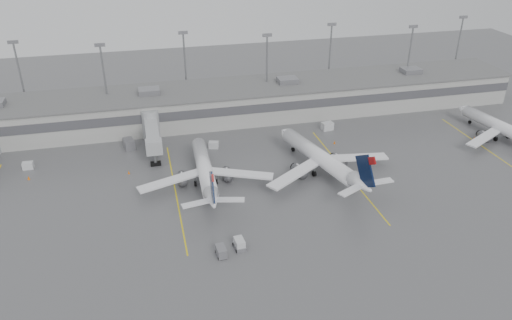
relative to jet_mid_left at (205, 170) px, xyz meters
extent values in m
plane|color=#4C4C4E|center=(11.37, -25.86, -3.01)|extent=(260.00, 260.00, 0.00)
cube|color=#A0A09B|center=(11.37, 32.14, 0.99)|extent=(150.00, 16.00, 8.00)
cube|color=#47474C|center=(11.37, 24.09, 1.99)|extent=(150.00, 0.15, 2.20)
cube|color=#606060|center=(11.37, 32.14, 5.04)|extent=(152.00, 17.00, 0.30)
cube|color=slate|center=(61.37, 32.14, 5.79)|extent=(5.00, 4.00, 1.30)
cylinder|color=gray|center=(-38.63, 41.64, 6.99)|extent=(0.44, 0.44, 20.00)
cube|color=slate|center=(-38.63, 41.64, 17.19)|extent=(2.40, 0.50, 0.80)
cylinder|color=gray|center=(-18.63, 34.14, 6.99)|extent=(0.44, 0.44, 20.00)
cube|color=slate|center=(-18.63, 34.14, 17.19)|extent=(2.40, 0.50, 0.80)
cylinder|color=gray|center=(1.37, 41.64, 6.99)|extent=(0.44, 0.44, 20.00)
cube|color=slate|center=(1.37, 41.64, 17.19)|extent=(2.40, 0.50, 0.80)
cylinder|color=gray|center=(21.37, 34.14, 6.99)|extent=(0.44, 0.44, 20.00)
cube|color=slate|center=(21.37, 34.14, 17.19)|extent=(2.40, 0.50, 0.80)
cylinder|color=gray|center=(41.37, 41.64, 6.99)|extent=(0.44, 0.44, 20.00)
cube|color=slate|center=(41.37, 41.64, 17.19)|extent=(2.40, 0.50, 0.80)
cylinder|color=gray|center=(61.37, 34.14, 6.99)|extent=(0.44, 0.44, 20.00)
cube|color=slate|center=(61.37, 34.14, 17.19)|extent=(2.40, 0.50, 0.80)
cylinder|color=gray|center=(81.37, 41.64, 6.99)|extent=(0.44, 0.44, 20.00)
cube|color=slate|center=(81.37, 41.64, 17.19)|extent=(2.40, 0.50, 0.80)
cylinder|color=#939698|center=(-9.13, 24.14, 0.49)|extent=(4.00, 4.00, 7.00)
cube|color=#939698|center=(-9.13, 17.64, 1.29)|extent=(2.80, 13.00, 2.60)
cube|color=#939698|center=(-9.13, 10.14, 1.29)|extent=(3.40, 2.40, 3.00)
cylinder|color=gray|center=(-9.13, 10.14, -1.61)|extent=(0.70, 0.70, 2.80)
cube|color=black|center=(-9.13, 10.14, -2.66)|extent=(2.20, 1.20, 0.70)
cube|color=yellow|center=(-6.13, -1.86, -3.00)|extent=(0.25, 40.00, 0.01)
cube|color=yellow|center=(28.87, -1.86, -3.00)|extent=(0.25, 40.00, 0.01)
cube|color=yellow|center=(63.87, -1.86, -3.00)|extent=(0.25, 40.00, 0.01)
cylinder|color=white|center=(0.05, 1.44, -0.06)|extent=(3.63, 21.68, 2.95)
cone|color=white|center=(0.43, 13.61, -0.06)|extent=(3.03, 2.84, 2.95)
cone|color=white|center=(-0.37, -11.61, 0.33)|extent=(3.10, 5.00, 2.95)
cube|color=white|center=(-6.91, -1.09, -0.85)|extent=(12.97, 6.01, 0.34)
cube|color=white|center=(6.83, -1.52, -0.85)|extent=(12.87, 6.73, 0.34)
cube|color=black|center=(-0.38, -12.10, 3.18)|extent=(0.47, 5.54, 6.42)
cube|color=maroon|center=(-0.42, -13.38, 5.73)|extent=(0.36, 1.99, 1.86)
cylinder|color=black|center=(0.32, 10.27, -2.56)|extent=(0.37, 0.89, 0.88)
cylinder|color=black|center=(-2.08, -0.46, -2.47)|extent=(0.48, 1.09, 1.08)
cylinder|color=black|center=(2.04, -0.59, -2.47)|extent=(0.48, 1.09, 1.08)
cylinder|color=white|center=(23.49, 0.35, 0.17)|extent=(8.92, 23.32, 3.17)
cone|color=white|center=(20.20, 13.04, 0.17)|extent=(3.82, 3.67, 3.17)
cone|color=white|center=(27.03, -13.27, 0.59)|extent=(4.40, 5.92, 3.17)
cube|color=white|center=(17.07, -4.38, -0.68)|extent=(13.07, 9.72, 0.37)
cube|color=white|center=(31.41, -0.66, -0.68)|extent=(13.89, 3.57, 0.37)
cube|color=black|center=(27.17, -13.78, 3.66)|extent=(1.81, 5.85, 6.92)
cube|color=maroon|center=(27.51, -15.12, 6.41)|extent=(0.85, 2.15, 2.01)
cylinder|color=black|center=(21.10, 9.56, -2.53)|extent=(0.60, 1.01, 0.95)
cylinder|color=black|center=(21.88, -2.26, -2.42)|extent=(0.75, 1.25, 1.16)
cylinder|color=black|center=(26.18, -1.14, -2.42)|extent=(0.75, 1.25, 1.16)
cylinder|color=white|center=(70.26, 5.78, -0.22)|extent=(5.97, 20.64, 2.79)
cone|color=white|center=(68.45, 17.17, -0.22)|extent=(3.16, 3.01, 2.79)
cube|color=white|center=(64.25, 2.19, -0.96)|extent=(11.86, 7.65, 0.33)
cylinder|color=black|center=(68.94, 14.04, -2.59)|extent=(0.45, 0.88, 0.84)
cylinder|color=black|center=(68.63, 3.64, -2.49)|extent=(0.57, 1.08, 1.02)
cylinder|color=black|center=(72.48, 4.25, -2.49)|extent=(0.57, 1.08, 1.02)
cube|color=silver|center=(2.26, -21.78, -2.15)|extent=(1.63, 2.41, 1.71)
cube|color=slate|center=(2.26, -21.78, -2.67)|extent=(1.85, 2.80, 0.67)
cylinder|color=black|center=(1.42, -20.90, -2.74)|extent=(0.26, 0.55, 0.53)
cylinder|color=black|center=(2.94, -20.77, -2.74)|extent=(0.26, 0.55, 0.53)
cylinder|color=black|center=(1.59, -22.80, -2.74)|extent=(0.26, 0.55, 0.53)
cylinder|color=black|center=(3.11, -22.67, -2.74)|extent=(0.26, 0.55, 0.53)
cube|color=slate|center=(-0.94, -22.98, -2.16)|extent=(1.64, 2.61, 1.51)
cylinder|color=black|center=(-1.64, -22.15, -2.76)|extent=(0.24, 0.51, 0.50)
cylinder|color=black|center=(-0.24, -23.81, -2.76)|extent=(0.24, 0.51, 0.50)
cube|color=silver|center=(-35.14, 14.79, -2.25)|extent=(2.15, 1.46, 1.50)
cube|color=silver|center=(4.15, 15.43, -2.24)|extent=(2.47, 1.98, 1.52)
cube|color=silver|center=(32.74, 18.87, -2.04)|extent=(2.95, 2.19, 1.92)
cube|color=slate|center=(-14.46, 19.85, -1.94)|extent=(2.81, 3.78, 2.12)
cone|color=#FF6D05|center=(-34.39, 9.95, -2.61)|extent=(0.49, 0.49, 0.78)
cone|color=#FF6D05|center=(-14.77, 7.67, -2.67)|extent=(0.43, 0.43, 0.68)
cone|color=#FF6D05|center=(31.59, 11.09, -2.64)|extent=(0.46, 0.46, 0.73)
cone|color=#FF6D05|center=(64.31, 5.49, -2.62)|extent=(0.48, 0.48, 0.76)
camera|label=1|loc=(-10.36, -85.39, 46.96)|focal=35.00mm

